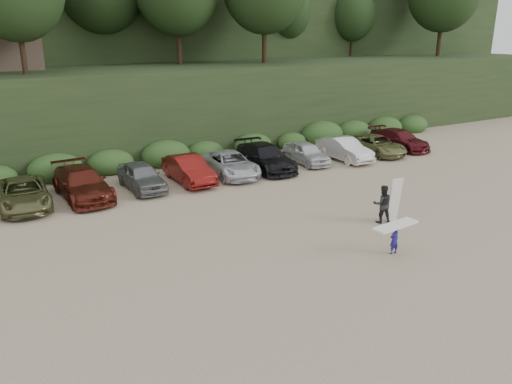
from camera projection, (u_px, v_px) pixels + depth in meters
ground at (322, 231)px, 22.47m from camera, size 120.00×120.00×0.00m
hillside_backdrop at (100, 1)px, 48.44m from camera, size 90.00×41.50×28.00m
parked_cars at (208, 167)px, 30.09m from camera, size 33.91×5.83×1.62m
child_surfer at (395, 234)px, 19.99m from camera, size 2.17×0.80×1.28m
adult_surfer at (383, 204)px, 23.26m from camera, size 1.37×1.01×2.16m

